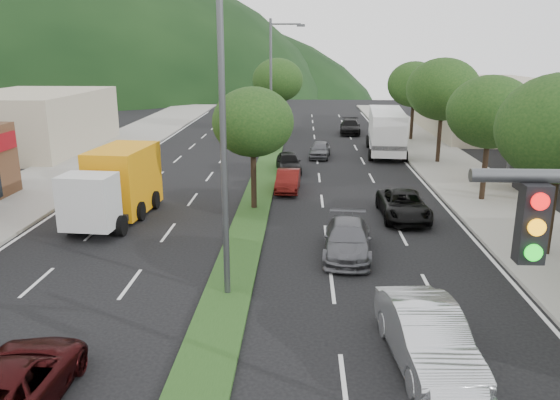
{
  "coord_description": "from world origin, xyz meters",
  "views": [
    {
      "loc": [
        2.43,
        -8.46,
        7.88
      ],
      "look_at": [
        1.52,
        13.28,
        1.82
      ],
      "focal_mm": 35.0,
      "sensor_mm": 36.0,
      "label": 1
    }
  ],
  "objects_px": {
    "car_queue_a": "(288,162)",
    "box_truck": "(118,186)",
    "streetlight_mid": "(274,81)",
    "car_queue_e": "(320,150)",
    "tree_med_far": "(278,80)",
    "tree_r_c": "(490,112)",
    "sedan_silver": "(427,336)",
    "tree_r_e": "(414,84)",
    "tree_r_d": "(443,89)",
    "suv_maroon": "(15,383)",
    "tree_med_near": "(253,122)",
    "streetlight_near": "(230,127)",
    "car_queue_b": "(347,239)",
    "car_queue_d": "(403,205)",
    "car_queue_c": "(288,181)",
    "car_queue_f": "(350,127)",
    "motorhome": "(386,131)"
  },
  "relations": [
    {
      "from": "car_queue_a",
      "to": "box_truck",
      "type": "distance_m",
      "value": 13.13
    },
    {
      "from": "streetlight_mid",
      "to": "car_queue_e",
      "type": "distance_m",
      "value": 6.2
    },
    {
      "from": "streetlight_mid",
      "to": "box_truck",
      "type": "relative_size",
      "value": 1.46
    },
    {
      "from": "tree_med_far",
      "to": "tree_r_c",
      "type": "bearing_deg",
      "value": -63.43
    },
    {
      "from": "sedan_silver",
      "to": "car_queue_e",
      "type": "xyz_separation_m",
      "value": [
        -1.94,
        27.68,
        -0.18
      ]
    },
    {
      "from": "tree_r_e",
      "to": "sedan_silver",
      "type": "relative_size",
      "value": 1.4
    },
    {
      "from": "tree_r_c",
      "to": "tree_r_e",
      "type": "bearing_deg",
      "value": 90.0
    },
    {
      "from": "tree_r_d",
      "to": "tree_med_far",
      "type": "bearing_deg",
      "value": 130.6
    },
    {
      "from": "tree_r_c",
      "to": "suv_maroon",
      "type": "height_order",
      "value": "tree_r_c"
    },
    {
      "from": "tree_med_near",
      "to": "streetlight_near",
      "type": "distance_m",
      "value": 10.07
    },
    {
      "from": "tree_med_near",
      "to": "box_truck",
      "type": "bearing_deg",
      "value": -165.54
    },
    {
      "from": "car_queue_a",
      "to": "car_queue_b",
      "type": "height_order",
      "value": "same"
    },
    {
      "from": "car_queue_d",
      "to": "tree_r_d",
      "type": "bearing_deg",
      "value": 69.88
    },
    {
      "from": "suv_maroon",
      "to": "car_queue_b",
      "type": "xyz_separation_m",
      "value": [
        8.2,
        9.84,
        0.03
      ]
    },
    {
      "from": "tree_r_e",
      "to": "car_queue_d",
      "type": "height_order",
      "value": "tree_r_e"
    },
    {
      "from": "tree_r_d",
      "to": "car_queue_c",
      "type": "xyz_separation_m",
      "value": [
        -10.39,
        -8.16,
        -4.58
      ]
    },
    {
      "from": "car_queue_d",
      "to": "car_queue_f",
      "type": "distance_m",
      "value": 27.04
    },
    {
      "from": "car_queue_b",
      "to": "car_queue_e",
      "type": "distance_m",
      "value": 20.01
    },
    {
      "from": "suv_maroon",
      "to": "box_truck",
      "type": "xyz_separation_m",
      "value": [
        -2.38,
        14.36,
        0.93
      ]
    },
    {
      "from": "sedan_silver",
      "to": "car_queue_b",
      "type": "bearing_deg",
      "value": 94.91
    },
    {
      "from": "car_queue_e",
      "to": "motorhome",
      "type": "xyz_separation_m",
      "value": [
        5.13,
        1.89,
        1.16
      ]
    },
    {
      "from": "car_queue_a",
      "to": "car_queue_b",
      "type": "bearing_deg",
      "value": -85.41
    },
    {
      "from": "tree_r_d",
      "to": "car_queue_d",
      "type": "bearing_deg",
      "value": -109.72
    },
    {
      "from": "car_queue_c",
      "to": "box_truck",
      "type": "height_order",
      "value": "box_truck"
    },
    {
      "from": "sedan_silver",
      "to": "car_queue_c",
      "type": "xyz_separation_m",
      "value": [
        -4.05,
        17.68,
        -0.19
      ]
    },
    {
      "from": "tree_med_near",
      "to": "car_queue_a",
      "type": "height_order",
      "value": "tree_med_near"
    },
    {
      "from": "streetlight_near",
      "to": "box_truck",
      "type": "bearing_deg",
      "value": 128.15
    },
    {
      "from": "tree_med_near",
      "to": "car_queue_d",
      "type": "distance_m",
      "value": 8.29
    },
    {
      "from": "tree_r_e",
      "to": "car_queue_e",
      "type": "xyz_separation_m",
      "value": [
        -8.28,
        -8.16,
        -4.28
      ]
    },
    {
      "from": "sedan_silver",
      "to": "car_queue_d",
      "type": "relative_size",
      "value": 1.04
    },
    {
      "from": "tree_r_d",
      "to": "box_truck",
      "type": "xyz_separation_m",
      "value": [
        -18.36,
        -13.64,
        -3.63
      ]
    },
    {
      "from": "tree_med_near",
      "to": "sedan_silver",
      "type": "bearing_deg",
      "value": -67.75
    },
    {
      "from": "tree_med_far",
      "to": "car_queue_e",
      "type": "height_order",
      "value": "tree_med_far"
    },
    {
      "from": "tree_med_near",
      "to": "car_queue_d",
      "type": "height_order",
      "value": "tree_med_near"
    },
    {
      "from": "streetlight_near",
      "to": "car_queue_c",
      "type": "distance_m",
      "value": 14.78
    },
    {
      "from": "streetlight_mid",
      "to": "car_queue_c",
      "type": "bearing_deg",
      "value": -82.8
    },
    {
      "from": "tree_med_far",
      "to": "car_queue_f",
      "type": "distance_m",
      "value": 8.18
    },
    {
      "from": "car_queue_c",
      "to": "car_queue_e",
      "type": "height_order",
      "value": "car_queue_e"
    },
    {
      "from": "streetlight_mid",
      "to": "box_truck",
      "type": "xyz_separation_m",
      "value": [
        -6.57,
        -16.64,
        -4.03
      ]
    },
    {
      "from": "car_queue_e",
      "to": "car_queue_b",
      "type": "bearing_deg",
      "value": -82.02
    },
    {
      "from": "streetlight_near",
      "to": "car_queue_a",
      "type": "relative_size",
      "value": 2.61
    },
    {
      "from": "sedan_silver",
      "to": "suv_maroon",
      "type": "relative_size",
      "value": 1.07
    },
    {
      "from": "tree_r_e",
      "to": "car_queue_d",
      "type": "distance_m",
      "value": 24.01
    },
    {
      "from": "tree_med_near",
      "to": "car_queue_e",
      "type": "xyz_separation_m",
      "value": [
        3.72,
        13.84,
        -3.82
      ]
    },
    {
      "from": "car_queue_e",
      "to": "motorhome",
      "type": "relative_size",
      "value": 0.4
    },
    {
      "from": "car_queue_a",
      "to": "car_queue_d",
      "type": "distance_m",
      "value": 11.55
    },
    {
      "from": "car_queue_a",
      "to": "car_queue_c",
      "type": "bearing_deg",
      "value": -94.41
    },
    {
      "from": "tree_med_far",
      "to": "sedan_silver",
      "type": "distance_m",
      "value": 40.46
    },
    {
      "from": "tree_med_near",
      "to": "car_queue_e",
      "type": "distance_m",
      "value": 14.84
    },
    {
      "from": "car_queue_b",
      "to": "streetlight_mid",
      "type": "bearing_deg",
      "value": 105.28
    }
  ]
}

